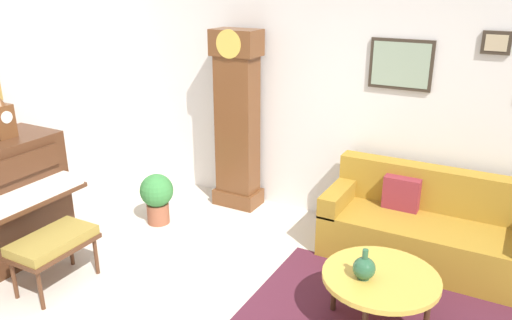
{
  "coord_description": "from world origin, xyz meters",
  "views": [
    {
      "loc": [
        1.86,
        -2.58,
        2.54
      ],
      "look_at": [
        -0.12,
        1.04,
        1.04
      ],
      "focal_mm": 35.5,
      "sensor_mm": 36.0,
      "label": 1
    }
  ],
  "objects_px": {
    "mantel_clock": "(3,119)",
    "potted_plant": "(157,195)",
    "green_jug": "(364,268)",
    "piano_bench": "(53,244)",
    "grandfather_clock": "(237,125)",
    "couch": "(428,229)",
    "coffee_table": "(381,279)"
  },
  "relations": [
    {
      "from": "potted_plant",
      "to": "grandfather_clock",
      "type": "bearing_deg",
      "value": 58.88
    },
    {
      "from": "green_jug",
      "to": "potted_plant",
      "type": "xyz_separation_m",
      "value": [
        -2.48,
        0.65,
        -0.2
      ]
    },
    {
      "from": "coffee_table",
      "to": "potted_plant",
      "type": "relative_size",
      "value": 1.57
    },
    {
      "from": "piano_bench",
      "to": "potted_plant",
      "type": "bearing_deg",
      "value": 90.16
    },
    {
      "from": "mantel_clock",
      "to": "couch",
      "type": "bearing_deg",
      "value": 26.67
    },
    {
      "from": "grandfather_clock",
      "to": "green_jug",
      "type": "bearing_deg",
      "value": -37.25
    },
    {
      "from": "piano_bench",
      "to": "coffee_table",
      "type": "xyz_separation_m",
      "value": [
        2.58,
        0.82,
        -0.0
      ]
    },
    {
      "from": "coffee_table",
      "to": "piano_bench",
      "type": "bearing_deg",
      "value": -162.36
    },
    {
      "from": "coffee_table",
      "to": "green_jug",
      "type": "distance_m",
      "value": 0.19
    },
    {
      "from": "piano_bench",
      "to": "potted_plant",
      "type": "height_order",
      "value": "potted_plant"
    },
    {
      "from": "couch",
      "to": "green_jug",
      "type": "bearing_deg",
      "value": -100.33
    },
    {
      "from": "grandfather_clock",
      "to": "couch",
      "type": "bearing_deg",
      "value": -5.64
    },
    {
      "from": "green_jug",
      "to": "mantel_clock",
      "type": "bearing_deg",
      "value": -171.84
    },
    {
      "from": "piano_bench",
      "to": "green_jug",
      "type": "distance_m",
      "value": 2.58
    },
    {
      "from": "green_jug",
      "to": "potted_plant",
      "type": "distance_m",
      "value": 2.57
    },
    {
      "from": "couch",
      "to": "mantel_clock",
      "type": "distance_m",
      "value": 4.02
    },
    {
      "from": "couch",
      "to": "green_jug",
      "type": "distance_m",
      "value": 1.32
    },
    {
      "from": "grandfather_clock",
      "to": "mantel_clock",
      "type": "bearing_deg",
      "value": -122.95
    },
    {
      "from": "green_jug",
      "to": "potted_plant",
      "type": "relative_size",
      "value": 0.43
    },
    {
      "from": "mantel_clock",
      "to": "green_jug",
      "type": "relative_size",
      "value": 1.58
    },
    {
      "from": "mantel_clock",
      "to": "grandfather_clock",
      "type": "bearing_deg",
      "value": 57.05
    },
    {
      "from": "grandfather_clock",
      "to": "mantel_clock",
      "type": "height_order",
      "value": "grandfather_clock"
    },
    {
      "from": "couch",
      "to": "potted_plant",
      "type": "height_order",
      "value": "couch"
    },
    {
      "from": "piano_bench",
      "to": "potted_plant",
      "type": "relative_size",
      "value": 1.25
    },
    {
      "from": "grandfather_clock",
      "to": "coffee_table",
      "type": "relative_size",
      "value": 2.31
    },
    {
      "from": "piano_bench",
      "to": "coffee_table",
      "type": "height_order",
      "value": "piano_bench"
    },
    {
      "from": "piano_bench",
      "to": "grandfather_clock",
      "type": "distance_m",
      "value": 2.34
    },
    {
      "from": "mantel_clock",
      "to": "potted_plant",
      "type": "height_order",
      "value": "mantel_clock"
    },
    {
      "from": "couch",
      "to": "grandfather_clock",
      "type": "bearing_deg",
      "value": 174.36
    },
    {
      "from": "potted_plant",
      "to": "mantel_clock",
      "type": "bearing_deg",
      "value": -124.29
    },
    {
      "from": "piano_bench",
      "to": "mantel_clock",
      "type": "height_order",
      "value": "mantel_clock"
    },
    {
      "from": "grandfather_clock",
      "to": "potted_plant",
      "type": "xyz_separation_m",
      "value": [
        -0.51,
        -0.85,
        -0.64
      ]
    }
  ]
}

